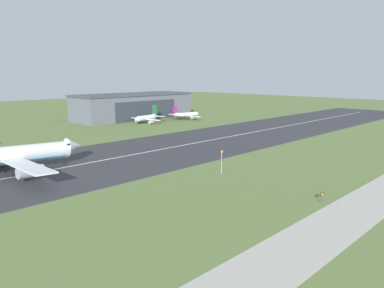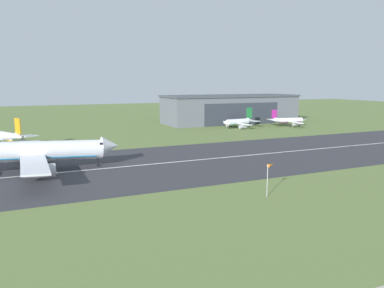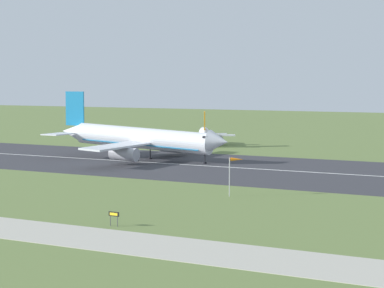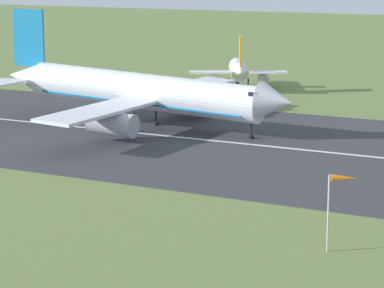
% 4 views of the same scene
% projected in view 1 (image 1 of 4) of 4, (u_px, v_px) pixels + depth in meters
% --- Properties ---
extents(ground_plane, '(675.15, 675.15, 0.00)m').
position_uv_depth(ground_plane, '(263.00, 191.00, 84.58)').
color(ground_plane, olive).
extents(runway_strip, '(435.15, 49.58, 0.06)m').
position_uv_depth(runway_strip, '(127.00, 156.00, 120.47)').
color(runway_strip, '#333338').
rests_on(runway_strip, ground_plane).
extents(runway_centreline, '(391.64, 0.70, 0.01)m').
position_uv_depth(runway_centreline, '(127.00, 156.00, 120.47)').
color(runway_centreline, silver).
rests_on(runway_centreline, runway_strip).
extents(taxiway_road, '(326.36, 10.37, 0.05)m').
position_uv_depth(taxiway_road, '(352.00, 213.00, 70.84)').
color(taxiway_road, '#B2AD9E').
rests_on(taxiway_road, ground_plane).
extents(hangar_building, '(71.94, 25.69, 14.70)m').
position_uv_depth(hangar_building, '(134.00, 106.00, 220.85)').
color(hangar_building, slate).
rests_on(hangar_building, ground_plane).
extents(airplane_landing, '(44.54, 44.64, 15.74)m').
position_uv_depth(airplane_landing, '(4.00, 157.00, 96.71)').
color(airplane_landing, silver).
rests_on(airplane_landing, ground_plane).
extents(airplane_parked_west, '(19.36, 22.65, 8.29)m').
position_uv_depth(airplane_parked_west, '(186.00, 115.00, 214.89)').
color(airplane_parked_west, white).
rests_on(airplane_parked_west, ground_plane).
extents(airplane_parked_east, '(18.13, 19.74, 9.35)m').
position_uv_depth(airplane_parked_east, '(146.00, 118.00, 200.24)').
color(airplane_parked_east, silver).
rests_on(airplane_parked_east, ground_plane).
extents(windsock_pole, '(2.18, 1.41, 6.23)m').
position_uv_depth(windsock_pole, '(223.00, 152.00, 99.09)').
color(windsock_pole, '#B7B7BC').
rests_on(windsock_pole, ground_plane).
extents(runway_sign, '(1.52, 0.13, 1.86)m').
position_uv_depth(runway_sign, '(322.00, 195.00, 77.17)').
color(runway_sign, '#4C4C51').
rests_on(runway_sign, ground_plane).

